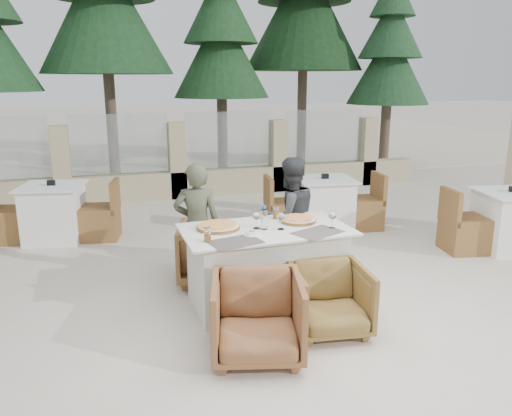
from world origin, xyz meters
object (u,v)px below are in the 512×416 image
object	(u,v)px
armchair_near_left	(257,317)
pizza_left	(218,226)
pizza_right	(298,220)
olive_dish	(252,233)
bg_table_c	(509,221)
beer_glass_right	(276,212)
dining_table	(266,266)
armchair_far_right	(277,246)
wine_glass_centre	(257,219)
wine_glass_corner	(332,219)
beer_glass_left	(207,235)
bg_table_b	(324,204)
wine_glass_near	(281,220)
armchair_near_right	(330,299)
diner_right	(290,218)
bg_table_a	(54,213)
water_bottle	(264,217)
armchair_far_left	(211,252)
diner_left	(197,226)

from	to	relation	value
armchair_near_left	pizza_left	bearing A→B (deg)	108.16
pizza_left	pizza_right	xyz separation A→B (m)	(0.82, -0.02, -0.00)
olive_dish	bg_table_c	world-z (taller)	olive_dish
armchair_near_left	beer_glass_right	bearing A→B (deg)	78.92
dining_table	olive_dish	world-z (taller)	olive_dish
olive_dish	armchair_near_left	world-z (taller)	olive_dish
armchair_far_right	bg_table_c	bearing A→B (deg)	-171.23
wine_glass_centre	wine_glass_corner	distance (m)	0.72
beer_glass_left	bg_table_b	xyz separation A→B (m)	(2.26, 2.29, -0.45)
wine_glass_near	olive_dish	distance (m)	0.33
armchair_near_right	beer_glass_right	bearing A→B (deg)	105.50
diner_right	bg_table_a	size ratio (longest dim) A/B	0.83
water_bottle	bg_table_a	world-z (taller)	water_bottle
armchair_far_left	wine_glass_corner	bearing A→B (deg)	152.71
pizza_left	wine_glass_corner	size ratio (longest dim) A/B	2.25
pizza_right	wine_glass_centre	size ratio (longest dim) A/B	1.97
armchair_near_right	beer_glass_left	bearing A→B (deg)	160.82
dining_table	diner_right	world-z (taller)	diner_right
dining_table	bg_table_b	bearing A→B (deg)	51.67
water_bottle	wine_glass_centre	xyz separation A→B (m)	(-0.06, 0.04, -0.02)
pizza_right	beer_glass_left	world-z (taller)	beer_glass_left
wine_glass_centre	diner_left	xyz separation A→B (m)	(-0.45, 0.62, -0.19)
dining_table	wine_glass_centre	distance (m)	0.49
pizza_right	wine_glass_corner	distance (m)	0.39
armchair_far_left	armchair_near_left	world-z (taller)	armchair_near_left
beer_glass_left	diner_left	distance (m)	0.88
armchair_far_left	armchair_near_right	size ratio (longest dim) A/B	1.09
olive_dish	water_bottle	bearing A→B (deg)	41.22
armchair_near_left	bg_table_c	world-z (taller)	bg_table_c
armchair_far_right	diner_right	bearing A→B (deg)	120.10
olive_dish	armchair_near_right	bearing A→B (deg)	-46.45
olive_dish	armchair_near_left	bearing A→B (deg)	-105.15
pizza_right	armchair_far_left	bearing A→B (deg)	140.37
pizza_left	diner_left	size ratio (longest dim) A/B	0.31
dining_table	armchair_near_left	bearing A→B (deg)	-113.46
armchair_far_left	diner_right	xyz separation A→B (m)	(0.86, -0.15, 0.35)
beer_glass_left	armchair_far_left	world-z (taller)	beer_glass_left
beer_glass_left	wine_glass_near	bearing A→B (deg)	10.44
wine_glass_corner	armchair_near_left	bearing A→B (deg)	-144.57
water_bottle	bg_table_b	world-z (taller)	water_bottle
armchair_near_right	olive_dish	bearing A→B (deg)	142.21
armchair_far_right	wine_glass_centre	bearing A→B (deg)	70.69
beer_glass_left	beer_glass_right	distance (m)	0.98
armchair_near_left	diner_left	xyz separation A→B (m)	(-0.14, 1.55, 0.34)
wine_glass_near	armchair_near_left	bearing A→B (deg)	-121.88
water_bottle	bg_table_c	world-z (taller)	water_bottle
pizza_left	wine_glass_centre	size ratio (longest dim) A/B	2.25
wine_glass_near	bg_table_a	size ratio (longest dim) A/B	0.11
beer_glass_right	dining_table	bearing A→B (deg)	-125.88
wine_glass_corner	diner_left	bearing A→B (deg)	143.64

